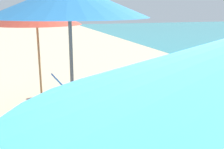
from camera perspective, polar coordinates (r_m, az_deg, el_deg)
umbrella_second at (r=3.75m, az=-9.10°, el=15.22°), size 2.17×2.17×2.82m
lounger_second_shoreside at (r=5.58m, az=-1.91°, el=-8.39°), size 1.48×0.91×0.54m
umbrella_farthest at (r=6.42m, az=-15.78°, el=12.34°), size 2.03×2.03×2.62m
lounger_farthest_shoreside at (r=7.86m, az=-7.61°, el=-2.19°), size 1.48×0.73×0.62m
lounger_farthest_inland at (r=5.99m, az=-6.19°, el=-6.86°), size 1.69×0.96×0.57m
beach_ball at (r=7.24m, az=13.88°, el=-4.51°), size 0.39×0.39×0.39m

